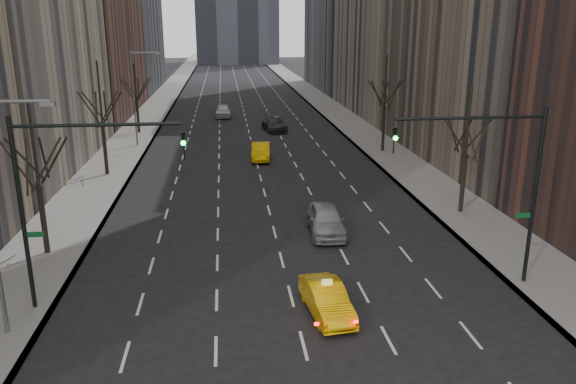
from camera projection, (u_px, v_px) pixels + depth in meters
name	position (u px, v px, depth m)	size (l,w,h in m)	color
sidewalk_left	(155.00, 109.00, 78.56)	(4.50, 320.00, 0.15)	slate
sidewalk_right	(327.00, 107.00, 81.22)	(4.50, 320.00, 0.15)	slate
tree_lw_b	(39.00, 186.00, 28.05)	(3.36, 3.50, 7.82)	black
tree_lw_c	(103.00, 125.00, 43.19)	(3.36, 3.50, 8.74)	black
tree_lw_d	(137.00, 101.00, 60.46)	(3.36, 3.50, 7.36)	black
tree_rw_b	(465.00, 156.00, 34.46)	(3.36, 3.50, 7.82)	black
tree_rw_c	(384.00, 109.00, 51.50)	(3.36, 3.50, 8.74)	black
traffic_mast_left	(62.00, 183.00, 22.14)	(6.69, 0.39, 8.00)	black
traffic_mast_right	(501.00, 170.00, 24.12)	(6.69, 0.39, 8.00)	black
streetlight_far	(137.00, 89.00, 53.33)	(2.83, 0.22, 9.00)	slate
taxi_sedan	(327.00, 299.00, 22.99)	(1.40, 4.02, 1.32)	#FFB405
silver_sedan_ahead	(326.00, 220.00, 31.91)	(1.92, 4.78, 1.63)	gray
far_taxi	(261.00, 151.00, 49.44)	(1.55, 4.44, 1.46)	#FFC105
far_suv_grey	(274.00, 124.00, 63.01)	(2.16, 5.32, 1.54)	#2C2C30
far_car_white	(223.00, 111.00, 72.15)	(1.96, 4.87, 1.66)	silver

